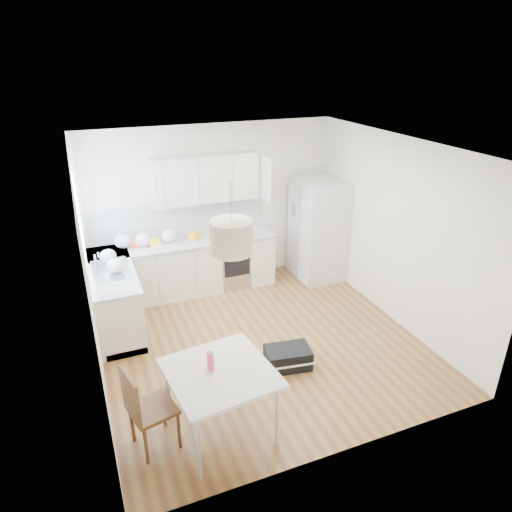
{
  "coord_description": "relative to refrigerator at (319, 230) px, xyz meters",
  "views": [
    {
      "loc": [
        -2.05,
        -4.94,
        3.72
      ],
      "look_at": [
        0.1,
        0.4,
        1.13
      ],
      "focal_mm": 32.0,
      "sensor_mm": 36.0,
      "label": 1
    }
  ],
  "objects": [
    {
      "name": "snack_red",
      "position": [
        -3.08,
        0.28,
        0.09
      ],
      "size": [
        0.16,
        0.1,
        0.1
      ],
      "primitive_type": "cube",
      "rotation": [
        0.0,
        0.0,
        0.05
      ],
      "color": "red",
      "rests_on": "counter_back"
    },
    {
      "name": "upper_cabinets",
      "position": [
        -1.89,
        0.39,
        1.0
      ],
      "size": [
        1.7,
        0.32,
        0.75
      ],
      "primitive_type": "cube",
      "color": "silver",
      "rests_on": "wall_back"
    },
    {
      "name": "wall_right",
      "position": [
        0.36,
        -1.55,
        0.47
      ],
      "size": [
        0.0,
        4.2,
        4.2
      ],
      "primitive_type": "plane",
      "rotation": [
        1.57,
        0.0,
        -1.57
      ],
      "color": "white",
      "rests_on": "floor"
    },
    {
      "name": "backsplash_back",
      "position": [
        -2.34,
        0.55,
        0.33
      ],
      "size": [
        3.0,
        0.01,
        0.58
      ],
      "primitive_type": "cube",
      "color": "white",
      "rests_on": "wall_back"
    },
    {
      "name": "grocery_bag_c",
      "position": [
        -2.55,
        0.3,
        0.15
      ],
      "size": [
        0.25,
        0.21,
        0.23
      ],
      "primitive_type": "ellipsoid",
      "color": "white",
      "rests_on": "counter_back"
    },
    {
      "name": "grocery_bag_a",
      "position": [
        -3.27,
        0.33,
        0.16
      ],
      "size": [
        0.26,
        0.22,
        0.23
      ],
      "primitive_type": "ellipsoid",
      "color": "white",
      "rests_on": "counter_back"
    },
    {
      "name": "grocery_bag_d",
      "position": [
        -3.54,
        -0.14,
        0.14
      ],
      "size": [
        0.23,
        0.2,
        0.21
      ],
      "primitive_type": "ellipsoid",
      "color": "white",
      "rests_on": "counter_back"
    },
    {
      "name": "wall_back",
      "position": [
        -1.74,
        0.55,
        0.47
      ],
      "size": [
        4.2,
        0.0,
        4.2
      ],
      "primitive_type": "plane",
      "rotation": [
        1.57,
        0.0,
        0.0
      ],
      "color": "white",
      "rests_on": "floor"
    },
    {
      "name": "dining_table",
      "position": [
        -2.75,
        -2.94,
        -0.17
      ],
      "size": [
        1.13,
        1.13,
        0.8
      ],
      "rotation": [
        0.0,
        0.0,
        0.11
      ],
      "color": "#BEB2A2",
      "rests_on": "floor"
    },
    {
      "name": "floor",
      "position": [
        -1.74,
        -1.55,
        -0.88
      ],
      "size": [
        4.2,
        4.2,
        0.0
      ],
      "primitive_type": "plane",
      "color": "brown",
      "rests_on": "ground"
    },
    {
      "name": "drink_bottle",
      "position": [
        -2.83,
        -2.88,
        0.04
      ],
      "size": [
        0.09,
        0.09,
        0.24
      ],
      "primitive_type": "cylinder",
      "rotation": [
        0.0,
        0.0,
        -0.37
      ],
      "color": "#E43F74",
      "rests_on": "dining_table"
    },
    {
      "name": "cabinets_left",
      "position": [
        -3.54,
        -0.35,
        -0.44
      ],
      "size": [
        0.6,
        1.8,
        0.88
      ],
      "primitive_type": "cube",
      "color": "silver",
      "rests_on": "floor"
    },
    {
      "name": "refrigerator",
      "position": [
        0.0,
        0.0,
        0.0
      ],
      "size": [
        0.85,
        0.88,
        1.76
      ],
      "primitive_type": null,
      "rotation": [
        0.0,
        0.0,
        0.01
      ],
      "color": "silver",
      "rests_on": "floor"
    },
    {
      "name": "snack_yellow",
      "position": [
        -2.81,
        0.26,
        0.1
      ],
      "size": [
        0.17,
        0.12,
        0.11
      ],
      "primitive_type": "cube",
      "rotation": [
        0.0,
        0.0,
        0.1
      ],
      "color": "yellow",
      "rests_on": "counter_back"
    },
    {
      "name": "cabinets_back",
      "position": [
        -2.34,
        0.25,
        -0.44
      ],
      "size": [
        3.0,
        0.6,
        0.88
      ],
      "primitive_type": "cube",
      "color": "silver",
      "rests_on": "floor"
    },
    {
      "name": "wall_left",
      "position": [
        -3.84,
        -1.55,
        0.47
      ],
      "size": [
        0.0,
        4.2,
        4.2
      ],
      "primitive_type": "plane",
      "rotation": [
        1.57,
        0.0,
        1.57
      ],
      "color": "white",
      "rests_on": "floor"
    },
    {
      "name": "grocery_bag_e",
      "position": [
        -3.48,
        -0.51,
        0.15
      ],
      "size": [
        0.23,
        0.2,
        0.21
      ],
      "primitive_type": "ellipsoid",
      "color": "white",
      "rests_on": "counter_left"
    },
    {
      "name": "backsplash_left",
      "position": [
        -3.83,
        -0.35,
        0.33
      ],
      "size": [
        0.01,
        1.8,
        0.58
      ],
      "primitive_type": "cube",
      "color": "white",
      "rests_on": "wall_left"
    },
    {
      "name": "grocery_bag_b",
      "position": [
        -2.97,
        0.27,
        0.15
      ],
      "size": [
        0.25,
        0.21,
        0.22
      ],
      "primitive_type": "ellipsoid",
      "color": "white",
      "rests_on": "counter_back"
    },
    {
      "name": "counter_back",
      "position": [
        -2.34,
        0.25,
        0.02
      ],
      "size": [
        3.02,
        0.64,
        0.04
      ],
      "primitive_type": "cube",
      "color": "#A6A8AB",
      "rests_on": "cabinets_back"
    },
    {
      "name": "counter_left",
      "position": [
        -3.54,
        -0.35,
        0.02
      ],
      "size": [
        0.64,
        1.82,
        0.04
      ],
      "primitive_type": "cube",
      "color": "#A6A8AB",
      "rests_on": "cabinets_left"
    },
    {
      "name": "gym_bag",
      "position": [
        -1.62,
        -2.19,
        -0.75
      ],
      "size": [
        0.62,
        0.45,
        0.26
      ],
      "primitive_type": "cube",
      "rotation": [
        0.0,
        0.0,
        -0.15
      ],
      "color": "black",
      "rests_on": "floor"
    },
    {
      "name": "snack_orange",
      "position": [
        -2.14,
        0.28,
        0.1
      ],
      "size": [
        0.21,
        0.18,
        0.12
      ],
      "primitive_type": "cube",
      "rotation": [
        0.0,
        0.0,
        0.51
      ],
      "color": "orange",
      "rests_on": "counter_back"
    },
    {
      "name": "dining_chair",
      "position": [
        -3.43,
        -2.85,
        -0.38
      ],
      "size": [
        0.5,
        0.5,
        0.99
      ],
      "primitive_type": null,
      "rotation": [
        0.0,
        0.0,
        0.24
      ],
      "color": "#4E3117",
      "rests_on": "floor"
    },
    {
      "name": "window_glassblock",
      "position": [
        -3.83,
        -0.4,
        0.87
      ],
      "size": [
        0.02,
        1.0,
        1.0
      ],
      "primitive_type": "cube",
      "color": "#BFE0F9",
      "rests_on": "wall_left"
    },
    {
      "name": "pendant_lamp",
      "position": [
        -2.56,
        -2.84,
        1.3
      ],
      "size": [
        0.44,
        0.44,
        0.31
      ],
      "primitive_type": "cylinder",
      "rotation": [
        0.0,
        0.0,
        0.1
      ],
      "color": "beige",
      "rests_on": "ceiling"
    },
    {
      "name": "range_oven",
      "position": [
        -1.54,
        0.25,
        -0.44
      ],
      "size": [
        0.5,
        0.61,
        0.88
      ],
      "primitive_type": null,
      "color": "#B8BABD",
      "rests_on": "floor"
    },
    {
      "name": "sink",
      "position": [
        -3.54,
        -0.4,
        0.04
      ],
      "size": [
        0.5,
        0.8,
        0.16
      ],
      "primitive_type": null,
      "color": "#B8BABD",
      "rests_on": "counter_left"
    },
    {
      "name": "ceiling",
      "position": [
        -1.74,
        -1.55,
        1.82
      ],
      "size": [
        4.2,
        4.2,
        0.0
      ],
      "primitive_type": "plane",
      "rotation": [
        3.14,
        0.0,
        0.0
      ],
      "color": "white",
      "rests_on": "wall_back"
    }
  ]
}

